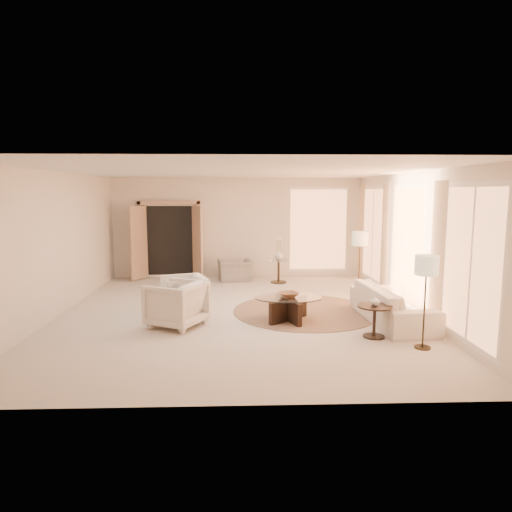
{
  "coord_description": "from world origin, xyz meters",
  "views": [
    {
      "loc": [
        0.07,
        -8.9,
        2.41
      ],
      "look_at": [
        0.4,
        0.4,
        1.1
      ],
      "focal_mm": 32.0,
      "sensor_mm": 36.0,
      "label": 1
    }
  ],
  "objects_px": {
    "armchair_left": "(184,293)",
    "floor_lamp_near": "(360,242)",
    "side_table": "(279,268)",
    "end_vase": "(375,301)",
    "accent_chair": "(235,267)",
    "side_vase": "(279,255)",
    "floor_lamp_far": "(426,270)",
    "coffee_table": "(288,306)",
    "armchair_right": "(176,302)",
    "end_table": "(374,316)",
    "bowl": "(288,295)",
    "sofa": "(392,304)"
  },
  "relations": [
    {
      "from": "armchair_left",
      "to": "floor_lamp_near",
      "type": "height_order",
      "value": "floor_lamp_near"
    },
    {
      "from": "side_table",
      "to": "end_vase",
      "type": "relative_size",
      "value": 3.89
    },
    {
      "from": "accent_chair",
      "to": "side_vase",
      "type": "height_order",
      "value": "side_vase"
    },
    {
      "from": "side_vase",
      "to": "accent_chair",
      "type": "bearing_deg",
      "value": 164.41
    },
    {
      "from": "floor_lamp_near",
      "to": "side_vase",
      "type": "xyz_separation_m",
      "value": [
        -1.7,
        1.77,
        -0.54
      ]
    },
    {
      "from": "floor_lamp_near",
      "to": "floor_lamp_far",
      "type": "height_order",
      "value": "floor_lamp_near"
    },
    {
      "from": "coffee_table",
      "to": "end_vase",
      "type": "bearing_deg",
      "value": -37.28
    },
    {
      "from": "armchair_right",
      "to": "end_table",
      "type": "bearing_deg",
      "value": 105.31
    },
    {
      "from": "armchair_left",
      "to": "bowl",
      "type": "height_order",
      "value": "armchair_left"
    },
    {
      "from": "armchair_right",
      "to": "floor_lamp_far",
      "type": "bearing_deg",
      "value": 99.51
    },
    {
      "from": "coffee_table",
      "to": "bowl",
      "type": "distance_m",
      "value": 0.22
    },
    {
      "from": "accent_chair",
      "to": "floor_lamp_near",
      "type": "height_order",
      "value": "floor_lamp_near"
    },
    {
      "from": "accent_chair",
      "to": "side_table",
      "type": "height_order",
      "value": "accent_chair"
    },
    {
      "from": "sofa",
      "to": "armchair_left",
      "type": "xyz_separation_m",
      "value": [
        -3.95,
        0.75,
        0.08
      ]
    },
    {
      "from": "end_table",
      "to": "coffee_table",
      "type": "bearing_deg",
      "value": 142.72
    },
    {
      "from": "accent_chair",
      "to": "end_table",
      "type": "xyz_separation_m",
      "value": [
        2.37,
        -5.01,
        -0.01
      ]
    },
    {
      "from": "floor_lamp_near",
      "to": "bowl",
      "type": "xyz_separation_m",
      "value": [
        -1.83,
        -1.9,
        -0.78
      ]
    },
    {
      "from": "sofa",
      "to": "floor_lamp_near",
      "type": "xyz_separation_m",
      "value": [
        -0.1,
        2.02,
        0.96
      ]
    },
    {
      "from": "coffee_table",
      "to": "armchair_left",
      "type": "bearing_deg",
      "value": 162.65
    },
    {
      "from": "floor_lamp_near",
      "to": "floor_lamp_far",
      "type": "relative_size",
      "value": 1.04
    },
    {
      "from": "armchair_right",
      "to": "side_table",
      "type": "xyz_separation_m",
      "value": [
        2.18,
        3.93,
        -0.07
      ]
    },
    {
      "from": "end_table",
      "to": "floor_lamp_far",
      "type": "bearing_deg",
      "value": -43.46
    },
    {
      "from": "armchair_left",
      "to": "end_vase",
      "type": "height_order",
      "value": "armchair_left"
    },
    {
      "from": "side_table",
      "to": "floor_lamp_near",
      "type": "relative_size",
      "value": 0.42
    },
    {
      "from": "bowl",
      "to": "end_vase",
      "type": "bearing_deg",
      "value": -37.28
    },
    {
      "from": "end_table",
      "to": "sofa",
      "type": "bearing_deg",
      "value": 56.22
    },
    {
      "from": "sofa",
      "to": "bowl",
      "type": "relative_size",
      "value": 6.2
    },
    {
      "from": "armchair_left",
      "to": "side_table",
      "type": "height_order",
      "value": "armchair_left"
    },
    {
      "from": "coffee_table",
      "to": "floor_lamp_near",
      "type": "relative_size",
      "value": 1.02
    },
    {
      "from": "end_table",
      "to": "floor_lamp_near",
      "type": "distance_m",
      "value": 3.09
    },
    {
      "from": "floor_lamp_far",
      "to": "floor_lamp_near",
      "type": "bearing_deg",
      "value": 91.64
    },
    {
      "from": "armchair_left",
      "to": "floor_lamp_near",
      "type": "distance_m",
      "value": 4.15
    },
    {
      "from": "armchair_left",
      "to": "bowl",
      "type": "bearing_deg",
      "value": 52.56
    },
    {
      "from": "end_table",
      "to": "bowl",
      "type": "bearing_deg",
      "value": 142.72
    },
    {
      "from": "bowl",
      "to": "side_vase",
      "type": "distance_m",
      "value": 3.68
    },
    {
      "from": "armchair_left",
      "to": "sofa",
      "type": "bearing_deg",
      "value": 59.16
    },
    {
      "from": "coffee_table",
      "to": "end_vase",
      "type": "xyz_separation_m",
      "value": [
        1.33,
        -1.01,
        0.33
      ]
    },
    {
      "from": "side_table",
      "to": "floor_lamp_near",
      "type": "bearing_deg",
      "value": -46.13
    },
    {
      "from": "coffee_table",
      "to": "floor_lamp_far",
      "type": "height_order",
      "value": "floor_lamp_far"
    },
    {
      "from": "sofa",
      "to": "armchair_right",
      "type": "bearing_deg",
      "value": 87.98
    },
    {
      "from": "coffee_table",
      "to": "end_table",
      "type": "relative_size",
      "value": 2.69
    },
    {
      "from": "side_vase",
      "to": "armchair_right",
      "type": "bearing_deg",
      "value": -119.06
    },
    {
      "from": "armchair_right",
      "to": "side_vase",
      "type": "xyz_separation_m",
      "value": [
        2.18,
        3.93,
        0.29
      ]
    },
    {
      "from": "sofa",
      "to": "end_vase",
      "type": "height_order",
      "value": "end_vase"
    },
    {
      "from": "coffee_table",
      "to": "floor_lamp_near",
      "type": "distance_m",
      "value": 2.82
    },
    {
      "from": "accent_chair",
      "to": "armchair_right",
      "type": "bearing_deg",
      "value": 67.75
    },
    {
      "from": "bowl",
      "to": "end_vase",
      "type": "height_order",
      "value": "end_vase"
    },
    {
      "from": "floor_lamp_far",
      "to": "bowl",
      "type": "height_order",
      "value": "floor_lamp_far"
    },
    {
      "from": "side_vase",
      "to": "sofa",
      "type": "bearing_deg",
      "value": -64.58
    },
    {
      "from": "end_vase",
      "to": "accent_chair",
      "type": "bearing_deg",
      "value": 115.36
    }
  ]
}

